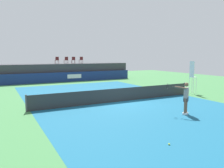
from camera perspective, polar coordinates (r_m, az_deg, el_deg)
The scene contains 14 objects.
ground_plane at distance 18.39m, azimuth -2.69°, elevation -2.83°, with size 48.00×48.00×0.00m, color #3D7A42.
court_inner at distance 15.77m, azimuth 1.96°, elevation -4.51°, with size 12.00×22.00×0.00m, color #16597A.
sponsor_wall at distance 28.09m, azimuth -11.85°, elevation 1.75°, with size 18.00×0.22×1.20m.
spectator_platform at distance 29.78m, azimuth -12.85°, elevation 2.99°, with size 18.00×2.80×2.20m, color #38383D.
spectator_chair_far_left at distance 29.57m, azimuth -13.94°, elevation 6.02°, with size 0.45×0.45×0.89m.
spectator_chair_left at distance 29.52m, azimuth -11.67°, elevation 6.09°, with size 0.46×0.46×0.89m.
spectator_chair_center at distance 30.22m, azimuth -9.88°, elevation 6.15°, with size 0.48×0.48×0.89m.
spectator_chair_right at distance 30.77m, azimuth -7.94°, elevation 6.21°, with size 0.44×0.44×0.89m.
umpire_chair at distance 19.99m, azimuth 19.90°, elevation 2.14°, with size 0.50×0.50×2.76m.
tennis_net at distance 15.68m, azimuth 1.97°, elevation -2.81°, with size 12.40×0.02×0.95m, color #2D2D2D.
net_post_near at distance 13.74m, azimuth -21.15°, elevation -4.63°, with size 0.10×0.10×1.00m, color #4C4C51.
net_post_far at distance 19.48m, azimuth 18.00°, elevation -1.12°, with size 0.10×0.10×1.00m, color #4C4C51.
tennis_player at distance 12.85m, azimuth 18.29°, elevation -3.22°, with size 1.12×0.99×1.77m.
tennis_ball at distance 8.58m, azimuth 14.43°, elevation -14.69°, with size 0.07×0.07×0.07m, color #D8EA33.
Camera 1 is at (-7.69, -13.39, 3.21)m, focal length 35.68 mm.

